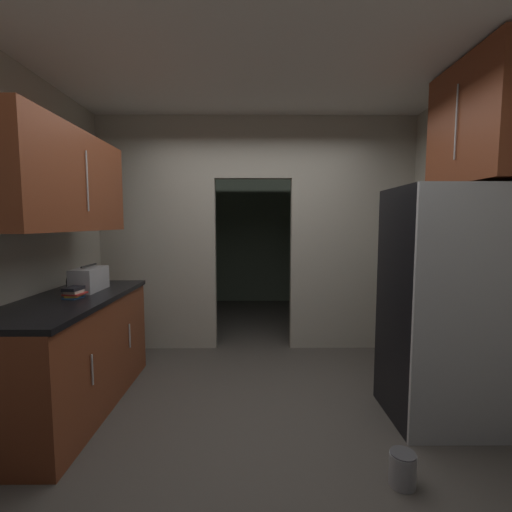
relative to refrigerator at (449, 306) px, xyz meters
The scene contains 11 objects.
ground 1.70m from the refrigerator, behind, with size 20.00×20.00×0.00m, color #47423D.
kitchen_overhead_slab 2.43m from the refrigerator, 161.09° to the left, with size 4.09×7.18×0.06m, color silver.
kitchen_partition 2.23m from the refrigerator, 131.82° to the left, with size 3.69×0.12×2.75m.
adjoining_room_shell 3.78m from the refrigerator, 112.70° to the left, with size 3.69×2.67×2.75m.
refrigerator is the anchor object (origin of this frame).
lower_cabinet_run 2.99m from the refrigerator, behind, with size 0.68×1.71×0.92m.
upper_cabinet_counterside 3.10m from the refrigerator, behind, with size 0.36×1.54×0.77m.
upper_cabinet_fridgeside 1.40m from the refrigerator, 24.38° to the left, with size 0.36×0.94×0.92m.
boombox 2.96m from the refrigerator, behind, with size 0.20×0.39×0.23m.
book_stack 2.91m from the refrigerator, behind, with size 0.15×0.17×0.09m.
paint_can 1.23m from the refrigerator, 131.42° to the right, with size 0.15×0.15×0.19m.
Camera 1 is at (-0.04, -2.63, 1.51)m, focal length 24.73 mm.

